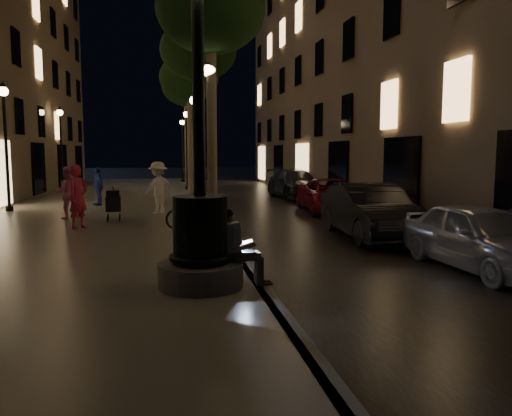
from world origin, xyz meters
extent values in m
plane|color=black|center=(0.00, 15.00, 0.00)|extent=(120.00, 120.00, 0.00)
cube|color=black|center=(3.00, 15.00, 0.01)|extent=(6.00, 45.00, 0.02)
cube|color=slate|center=(-4.00, 15.00, 0.10)|extent=(8.00, 45.00, 0.20)
cube|color=#59595B|center=(0.00, 15.00, 0.10)|extent=(0.25, 45.00, 0.20)
cube|color=brown|center=(10.00, 18.00, 7.50)|extent=(8.00, 36.00, 15.00)
cylinder|color=#59595B|center=(-1.00, 2.00, 0.40)|extent=(1.40, 1.40, 0.40)
cylinder|color=black|center=(-1.00, 2.00, 1.15)|extent=(0.90, 0.90, 1.10)
torus|color=black|center=(-1.00, 2.00, 0.70)|extent=(1.04, 1.04, 0.10)
torus|color=black|center=(-1.00, 2.00, 1.55)|extent=(0.89, 0.89, 0.09)
cylinder|color=black|center=(-1.00, 2.00, 3.30)|extent=(0.20, 0.20, 3.20)
cube|color=gray|center=(-0.45, 2.00, 0.68)|extent=(0.33, 0.22, 0.17)
cube|color=silver|center=(-0.51, 2.00, 1.00)|extent=(0.42, 0.24, 0.53)
sphere|color=tan|center=(-0.53, 2.00, 1.34)|extent=(0.20, 0.20, 0.20)
sphere|color=black|center=(-0.54, 2.00, 1.38)|extent=(0.20, 0.20, 0.20)
cube|color=gray|center=(-0.23, 1.92, 0.68)|extent=(0.43, 0.12, 0.13)
cube|color=gray|center=(-0.23, 2.08, 0.68)|extent=(0.43, 0.12, 0.13)
cube|color=gray|center=(-0.02, 1.92, 0.44)|extent=(0.12, 0.11, 0.48)
cube|color=gray|center=(-0.02, 2.08, 0.44)|extent=(0.12, 0.11, 0.48)
cube|color=black|center=(0.07, 1.92, 0.21)|extent=(0.24, 0.09, 0.03)
cube|color=black|center=(0.07, 2.08, 0.21)|extent=(0.24, 0.09, 0.03)
cube|color=black|center=(-0.21, 2.00, 0.76)|extent=(0.22, 0.31, 0.02)
cube|color=black|center=(-0.36, 2.00, 0.86)|extent=(0.08, 0.31, 0.20)
cube|color=#A2C1E8|center=(-0.34, 2.00, 0.86)|extent=(0.06, 0.28, 0.17)
cylinder|color=#6B604C|center=(-0.25, 8.00, 2.70)|extent=(0.28, 0.28, 5.00)
ellipsoid|color=black|center=(-0.25, 8.00, 6.30)|extent=(3.00, 3.00, 2.40)
cylinder|color=#6B604C|center=(-0.20, 14.00, 2.75)|extent=(0.28, 0.28, 5.10)
ellipsoid|color=black|center=(-0.20, 14.00, 6.40)|extent=(3.00, 3.00, 2.40)
cylinder|color=#6B604C|center=(-0.30, 20.00, 2.65)|extent=(0.28, 0.28, 4.90)
ellipsoid|color=black|center=(-0.30, 20.00, 6.20)|extent=(3.00, 3.00, 2.40)
cylinder|color=#6B604C|center=(-0.22, 26.00, 2.80)|extent=(0.28, 0.28, 5.20)
ellipsoid|color=black|center=(-0.22, 26.00, 6.50)|extent=(3.00, 3.00, 2.40)
cylinder|color=black|center=(-0.30, 8.00, 0.30)|extent=(0.28, 0.28, 0.20)
cylinder|color=black|center=(-0.30, 8.00, 2.40)|extent=(0.12, 0.12, 4.40)
sphere|color=#FFD88C|center=(-0.30, 8.00, 4.65)|extent=(0.36, 0.36, 0.36)
cone|color=black|center=(-0.30, 8.00, 4.90)|extent=(0.30, 0.30, 0.22)
cylinder|color=black|center=(-0.30, 16.00, 0.30)|extent=(0.28, 0.28, 0.20)
cylinder|color=black|center=(-0.30, 16.00, 2.40)|extent=(0.12, 0.12, 4.40)
sphere|color=#FFD88C|center=(-0.30, 16.00, 4.65)|extent=(0.36, 0.36, 0.36)
cone|color=black|center=(-0.30, 16.00, 4.90)|extent=(0.30, 0.30, 0.22)
cylinder|color=black|center=(-0.30, 24.00, 0.30)|extent=(0.28, 0.28, 0.20)
cylinder|color=black|center=(-0.30, 24.00, 2.40)|extent=(0.12, 0.12, 4.40)
sphere|color=#FFD88C|center=(-0.30, 24.00, 4.65)|extent=(0.36, 0.36, 0.36)
cone|color=black|center=(-0.30, 24.00, 4.90)|extent=(0.30, 0.30, 0.22)
cylinder|color=black|center=(-0.30, 32.00, 0.30)|extent=(0.28, 0.28, 0.20)
cylinder|color=black|center=(-0.30, 32.00, 2.40)|extent=(0.12, 0.12, 4.40)
sphere|color=#FFD88C|center=(-0.30, 32.00, 4.65)|extent=(0.36, 0.36, 0.36)
cone|color=black|center=(-0.30, 32.00, 4.90)|extent=(0.30, 0.30, 0.22)
cylinder|color=black|center=(-7.40, 14.00, 0.30)|extent=(0.28, 0.28, 0.20)
cylinder|color=black|center=(-7.40, 14.00, 2.40)|extent=(0.12, 0.12, 4.40)
sphere|color=#FFD88C|center=(-7.40, 14.00, 4.65)|extent=(0.36, 0.36, 0.36)
cone|color=black|center=(-7.40, 14.00, 4.90)|extent=(0.30, 0.30, 0.22)
cylinder|color=black|center=(-7.40, 24.00, 0.30)|extent=(0.28, 0.28, 0.20)
cylinder|color=black|center=(-7.40, 24.00, 2.40)|extent=(0.12, 0.12, 4.40)
sphere|color=#FFD88C|center=(-7.40, 24.00, 4.65)|extent=(0.36, 0.36, 0.36)
cone|color=black|center=(-7.40, 24.00, 4.90)|extent=(0.30, 0.30, 0.22)
cube|color=black|center=(-3.23, 10.50, 0.76)|extent=(0.52, 0.80, 0.46)
cube|color=black|center=(-3.21, 10.15, 1.07)|extent=(0.42, 0.21, 0.30)
cylinder|color=black|center=(-3.40, 10.18, 0.30)|extent=(0.06, 0.21, 0.20)
cylinder|color=black|center=(-3.03, 10.21, 0.30)|extent=(0.06, 0.21, 0.20)
cylinder|color=black|center=(-3.44, 10.80, 0.30)|extent=(0.06, 0.21, 0.20)
cylinder|color=black|center=(-3.07, 10.82, 0.30)|extent=(0.06, 0.21, 0.20)
cylinder|color=black|center=(-3.26, 10.91, 1.17)|extent=(0.06, 0.46, 0.28)
imported|color=#B1B3B9|center=(4.76, 2.98, 0.69)|extent=(1.85, 4.13, 1.38)
imported|color=black|center=(4.07, 7.00, 0.77)|extent=(1.83, 4.73, 1.54)
imported|color=maroon|center=(5.03, 13.00, 0.68)|extent=(2.64, 5.06, 1.36)
imported|color=#2A2A2E|center=(5.20, 19.53, 0.75)|extent=(2.37, 5.28, 1.50)
imported|color=#D0294E|center=(-4.06, 8.98, 1.12)|extent=(0.74, 0.81, 1.85)
imported|color=pink|center=(-4.79, 11.33, 1.07)|extent=(0.99, 0.86, 1.74)
imported|color=white|center=(-1.83, 12.25, 1.14)|extent=(1.40, 1.23, 1.88)
imported|color=navy|center=(-4.36, 15.57, 1.00)|extent=(0.77, 1.01, 1.59)
imported|color=black|center=(-0.73, 8.41, 0.66)|extent=(1.84, 0.95, 0.92)
camera|label=1|loc=(-1.52, -6.08, 2.40)|focal=35.00mm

